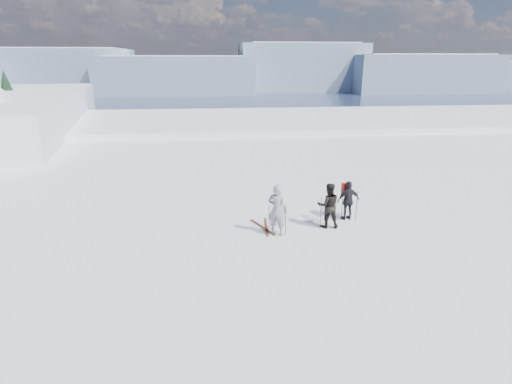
% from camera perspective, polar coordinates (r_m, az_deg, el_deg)
% --- Properties ---
extents(lake_basin, '(820.00, 820.00, 71.62)m').
position_cam_1_polar(lake_basin, '(41.82, -1.13, 1.06)').
color(lake_basin, white).
rests_on(lake_basin, ground).
extents(far_mountain_range, '(770.00, 110.00, 53.00)m').
position_cam_1_polar(far_mountain_range, '(465.89, -2.11, 16.89)').
color(far_mountain_range, slate).
rests_on(far_mountain_range, ground).
extents(skier_grey, '(0.82, 0.73, 1.89)m').
position_cam_1_polar(skier_grey, '(14.21, 3.03, -2.56)').
color(skier_grey, gray).
rests_on(skier_grey, ground).
extents(skier_dark, '(0.89, 0.71, 1.73)m').
position_cam_1_polar(skier_dark, '(15.08, 10.28, -1.90)').
color(skier_dark, black).
rests_on(skier_dark, ground).
extents(skier_pack, '(0.97, 0.51, 1.57)m').
position_cam_1_polar(skier_pack, '(15.99, 13.04, -1.20)').
color(skier_pack, black).
rests_on(skier_pack, ground).
extents(backpack, '(0.36, 0.24, 0.45)m').
position_cam_1_polar(backpack, '(15.90, 12.90, 2.52)').
color(backpack, red).
rests_on(backpack, skier_pack).
extents(ski_poles, '(3.64, 1.21, 1.30)m').
position_cam_1_polar(ski_poles, '(15.07, 9.08, -2.87)').
color(ski_poles, black).
rests_on(ski_poles, ground).
extents(skis_loose, '(0.80, 1.70, 0.03)m').
position_cam_1_polar(skis_loose, '(15.09, 1.21, -5.06)').
color(skis_loose, black).
rests_on(skis_loose, ground).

